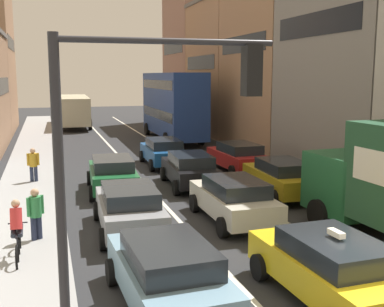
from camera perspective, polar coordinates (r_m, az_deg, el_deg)
name	(u,v)px	position (r m, az deg, el deg)	size (l,w,h in m)	color
sidewalk_left	(32,164)	(27.67, -18.41, -1.23)	(2.60, 64.00, 0.14)	#9A9A9A
lane_stripe_left	(124,161)	(27.98, -8.12, -0.87)	(0.16, 60.00, 0.01)	silver
lane_stripe_right	(180,158)	(28.68, -1.40, -0.53)	(0.16, 60.00, 0.01)	silver
building_row_right	(284,56)	(34.06, 10.86, 11.31)	(7.20, 43.90, 13.97)	#936B5B
traffic_light_pole	(140,143)	(7.65, -6.24, 1.25)	(3.58, 0.38, 5.50)	#2D2D33
taxi_centre_lane_front	(330,267)	(11.03, 16.08, -12.81)	(2.17, 4.36, 1.66)	yellow
sedan_left_lane_front	(167,272)	(10.37, -2.93, -13.91)	(2.20, 4.37, 1.49)	#759EB7
sedan_centre_lane_second	(234,199)	(16.21, 4.99, -5.35)	(2.07, 4.31, 1.49)	beige
wagon_left_lane_second	(129,207)	(15.22, -7.45, -6.36)	(2.21, 4.37, 1.49)	gray
hatchback_centre_lane_third	(190,169)	(21.19, -0.24, -1.85)	(2.26, 4.40, 1.49)	black
sedan_left_lane_third	(113,173)	(20.51, -9.40, -2.35)	(2.25, 4.39, 1.49)	#19592D
coupe_centre_lane_fourth	(163,151)	(26.15, -3.42, 0.26)	(2.13, 4.34, 1.49)	#194C8C
sedan_right_lane_behind_truck	(282,177)	(19.90, 10.63, -2.73)	(2.24, 4.38, 1.49)	#B29319
wagon_right_lane_far	(238,156)	(24.59, 5.51, -0.34)	(2.17, 4.35, 1.49)	#A51E1E
bus_mid_queue_primary	(173,103)	(36.33, -2.31, 6.01)	(2.87, 10.52, 5.06)	navy
bus_far_queue_secondary	(74,108)	(47.32, -13.78, 5.21)	(3.05, 10.57, 2.90)	#BFB793
cyclist_on_sidewalk	(17,233)	(13.39, -20.03, -8.81)	(0.50, 1.73, 1.72)	black
pedestrian_near_kerb	(33,164)	(22.76, -18.31, -1.16)	(0.54, 0.34, 1.66)	#262D47
pedestrian_mid_sidewalk	(36,213)	(14.74, -18.05, -6.67)	(0.48, 0.34, 1.66)	#262D47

